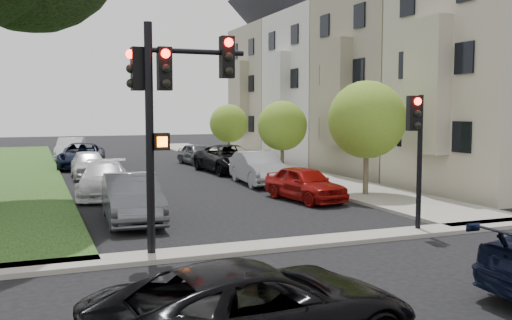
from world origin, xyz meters
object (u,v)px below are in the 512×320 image
object	(u,v)px
car_parked_2	(229,159)
car_parked_9	(71,149)
small_tree_b	(282,126)
car_parked_3	(197,154)
traffic_signal_secondary	(416,137)
car_cross_near	(256,309)
car_parked_6	(104,180)
car_parked_0	(305,184)
car_parked_5	(132,198)
car_parked_1	(258,168)
car_parked_8	(82,155)
small_tree_a	(367,120)
small_tree_c	(229,124)
traffic_signal_main	(167,97)
car_parked_7	(89,164)

from	to	relation	value
car_parked_2	car_parked_9	size ratio (longest dim) A/B	1.17
small_tree_b	car_parked_3	bearing A→B (deg)	109.08
traffic_signal_secondary	car_cross_near	bearing A→B (deg)	-140.49
car_parked_6	car_parked_2	bearing A→B (deg)	50.49
car_parked_0	car_parked_5	world-z (taller)	car_parked_5
car_parked_1	car_parked_5	world-z (taller)	car_parked_1
small_tree_b	car_parked_0	size ratio (longest dim) A/B	1.01
traffic_signal_secondary	car_parked_8	xyz separation A→B (m)	(-7.37, 22.66, -1.99)
car_cross_near	car_parked_1	distance (m)	18.98
small_tree_a	small_tree_b	xyz separation A→B (m)	(0.00, 8.29, -0.45)
car_parked_5	car_parked_6	bearing A→B (deg)	94.88
traffic_signal_secondary	car_parked_6	size ratio (longest dim) A/B	0.81
car_cross_near	car_parked_2	xyz separation A→B (m)	(7.43, 22.99, 0.10)
small_tree_b	car_parked_6	size ratio (longest dim) A/B	0.83
small_tree_b	car_parked_3	xyz separation A→B (m)	(-2.62, 7.58, -2.00)
small_tree_c	traffic_signal_main	bearing A→B (deg)	-112.09
car_parked_9	traffic_signal_secondary	bearing A→B (deg)	-65.13
car_parked_6	small_tree_c	bearing A→B (deg)	62.63
small_tree_b	car_parked_1	xyz separation A→B (m)	(-2.61, -3.04, -1.91)
traffic_signal_secondary	car_parked_3	xyz separation A→B (m)	(-0.22, 22.24, -2.08)
small_tree_b	small_tree_c	distance (m)	8.95
car_parked_6	small_tree_b	bearing A→B (deg)	33.12
car_parked_0	small_tree_b	bearing A→B (deg)	62.61
car_parked_5	car_parked_9	xyz separation A→B (m)	(-0.35, 24.03, 0.03)
car_parked_1	car_parked_7	bearing A→B (deg)	146.90
car_parked_0	car_parked_1	xyz separation A→B (m)	(0.16, 5.27, 0.10)
car_parked_9	car_parked_2	bearing A→B (deg)	-46.16
car_parked_3	car_parked_5	size ratio (longest dim) A/B	0.87
car_parked_6	car_parked_9	xyz separation A→B (m)	(-0.16, 18.33, 0.08)
traffic_signal_main	car_parked_2	bearing A→B (deg)	66.64
traffic_signal_secondary	car_parked_0	distance (m)	6.69
small_tree_c	car_cross_near	bearing A→B (deg)	-108.09
small_tree_a	car_parked_1	distance (m)	6.31
traffic_signal_secondary	car_parked_2	xyz separation A→B (m)	(0.16, 16.99, -1.98)
small_tree_c	car_parked_9	bearing A→B (deg)	153.60
small_tree_b	traffic_signal_main	xyz separation A→B (m)	(-9.56, -14.62, 1.15)
small_tree_c	car_parked_7	xyz separation A→B (m)	(-9.88, -6.50, -1.89)
car_parked_2	car_parked_7	distance (m)	7.64
car_parked_1	car_parked_2	bearing A→B (deg)	90.13
car_parked_5	car_cross_near	bearing A→B (deg)	-86.83
small_tree_a	car_cross_near	bearing A→B (deg)	-128.03
car_cross_near	car_parked_8	xyz separation A→B (m)	(-0.10, 28.66, 0.09)
car_parked_9	small_tree_c	bearing A→B (deg)	-16.53
car_parked_2	car_parked_3	world-z (taller)	car_parked_2
small_tree_a	car_parked_7	distance (m)	14.79
car_parked_5	small_tree_c	bearing A→B (deg)	65.93
small_tree_b	car_parked_2	world-z (taller)	small_tree_b
small_tree_c	car_parked_0	size ratio (longest dim) A/B	0.99
traffic_signal_main	traffic_signal_secondary	distance (m)	7.24
traffic_signal_main	car_parked_8	world-z (taller)	traffic_signal_main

